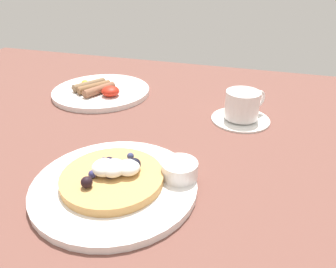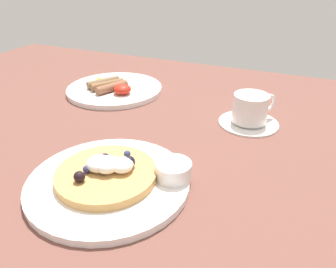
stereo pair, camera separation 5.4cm
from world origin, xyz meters
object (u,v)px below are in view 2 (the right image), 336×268
Objects in this scene: syrup_ramekin at (173,170)px; coffee_saucer at (248,122)px; pancake_plate at (109,182)px; breakfast_plate at (115,89)px; coffee_cup at (251,107)px.

coffee_saucer is at bearing 75.38° from syrup_ramekin.
syrup_ramekin reaches higher than pancake_plate.
coffee_cup is (37.11, -4.98, 3.22)cm from breakfast_plate.
pancake_plate is 2.82× the size of coffee_cup.
syrup_ramekin is 0.45× the size of coffee_saucer.
coffee_saucer is (6.80, 26.08, -2.21)cm from syrup_ramekin.
syrup_ramekin is 43.46cm from breakfast_plate.
syrup_ramekin is at bearing -104.62° from coffee_saucer.
pancake_plate is 34.51cm from coffee_saucer.
coffee_cup is (6.92, 26.22, 1.27)cm from syrup_ramekin.
syrup_ramekin is at bearing 26.24° from pancake_plate.
breakfast_plate is at bearing 172.36° from coffee_cup.
pancake_plate is at bearing -153.76° from syrup_ramekin.
breakfast_plate is at bearing 134.06° from syrup_ramekin.
pancake_plate is 34.84cm from coffee_cup.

